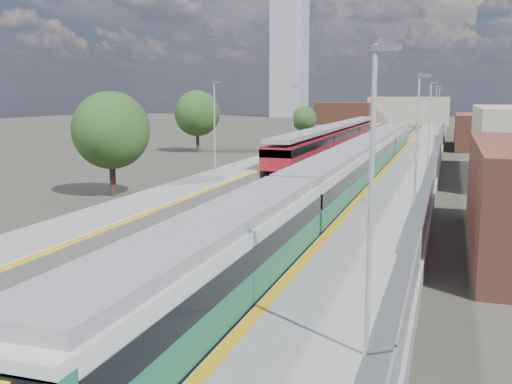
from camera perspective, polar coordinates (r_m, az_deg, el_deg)
The scene contains 11 objects.
ground at distance 63.10m, azimuth 10.23°, elevation 2.34°, with size 320.00×320.00×0.00m, color #47443A.
ballast_bed at distance 65.88m, azimuth 8.59°, elevation 2.69°, with size 10.50×155.00×0.06m, color #565451.
tracks at distance 67.42m, azimuth 9.33°, elevation 2.89°, with size 8.96×160.00×0.17m.
platform_right at distance 65.03m, azimuth 15.16°, elevation 2.84°, with size 4.70×155.00×8.52m.
platform_left at distance 67.24m, azimuth 2.86°, elevation 3.33°, with size 4.30×155.00×8.52m.
buildings at distance 153.05m, azimuth 8.10°, elevation 10.35°, with size 72.00×185.50×40.00m.
green_train at distance 46.35m, azimuth 9.36°, elevation 2.60°, with size 2.76×76.85×3.04m.
red_train at distance 78.07m, azimuth 7.72°, elevation 5.25°, with size 2.84×57.56×3.58m.
tree_a at distance 45.04m, azimuth -13.65°, elevation 5.73°, with size 5.68×5.68×7.69m.
tree_b at distance 78.54m, azimuth -5.62°, elevation 7.46°, with size 5.92×5.92×8.03m.
tree_c at distance 100.26m, azimuth 4.59°, elevation 6.96°, with size 4.14×4.14×5.61m.
Camera 1 is at (8.30, -12.11, 7.36)m, focal length 42.00 mm.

